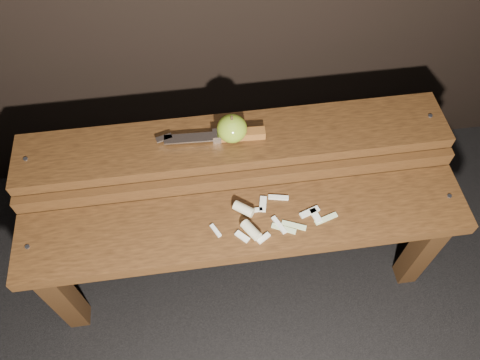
{
  "coord_description": "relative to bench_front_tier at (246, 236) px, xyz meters",
  "views": [
    {
      "loc": [
        -0.1,
        -0.64,
        1.5
      ],
      "look_at": [
        0.0,
        0.06,
        0.45
      ],
      "focal_mm": 35.0,
      "sensor_mm": 36.0,
      "label": 1
    }
  ],
  "objects": [
    {
      "name": "apple",
      "position": [
        -0.01,
        0.23,
        0.18
      ],
      "size": [
        0.08,
        0.08,
        0.09
      ],
      "color": "olive",
      "rests_on": "bench_rear_tier"
    },
    {
      "name": "knife",
      "position": [
        -0.02,
        0.23,
        0.16
      ],
      "size": [
        0.3,
        0.05,
        0.03
      ],
      "color": "brown",
      "rests_on": "bench_rear_tier"
    },
    {
      "name": "bench_rear_tier",
      "position": [
        0.0,
        0.23,
        0.06
      ],
      "size": [
        1.2,
        0.21,
        0.5
      ],
      "color": "black",
      "rests_on": "ground"
    },
    {
      "name": "ground",
      "position": [
        0.0,
        0.06,
        -0.35
      ],
      "size": [
        60.0,
        60.0,
        0.0
      ],
      "primitive_type": "plane",
      "color": "black"
    },
    {
      "name": "apple_scraps",
      "position": [
        0.04,
        0.01,
        0.08
      ],
      "size": [
        0.34,
        0.14,
        0.03
      ],
      "color": "beige",
      "rests_on": "bench_front_tier"
    },
    {
      "name": "bench_front_tier",
      "position": [
        0.0,
        0.0,
        0.0
      ],
      "size": [
        1.2,
        0.2,
        0.42
      ],
      "color": "black",
      "rests_on": "ground"
    }
  ]
}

